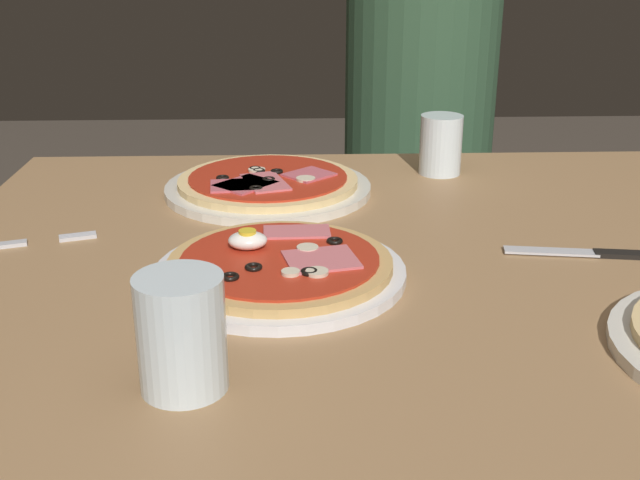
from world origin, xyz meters
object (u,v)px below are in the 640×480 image
object	(u,v)px
dining_table	(373,336)
knife	(600,253)
pizza_across_right	(268,185)
fork	(19,243)
diner_person	(416,186)
pizza_foreground	(280,267)
water_glass_far	(440,149)
water_glass_near	(182,341)

from	to	relation	value
dining_table	knife	bearing A→B (deg)	-5.10
dining_table	pizza_across_right	size ratio (longest dim) A/B	3.58
fork	diner_person	xyz separation A→B (m)	(0.61, 0.76, -0.17)
dining_table	pizza_foreground	distance (m)	0.19
pizza_across_right	fork	size ratio (longest dim) A/B	1.95
pizza_foreground	fork	xyz separation A→B (m)	(-0.32, 0.11, -0.01)
dining_table	knife	xyz separation A→B (m)	(0.26, -0.02, 0.12)
dining_table	diner_person	distance (m)	0.82
fork	knife	xyz separation A→B (m)	(0.70, -0.06, 0.00)
pizza_across_right	water_glass_far	xyz separation A→B (m)	(0.27, 0.09, 0.03)
water_glass_near	knife	bearing A→B (deg)	30.87
pizza_foreground	pizza_across_right	xyz separation A→B (m)	(-0.02, 0.31, -0.00)
diner_person	dining_table	bearing A→B (deg)	77.60
knife	dining_table	bearing A→B (deg)	174.90
pizza_foreground	knife	distance (m)	0.38
water_glass_near	water_glass_far	size ratio (longest dim) A/B	1.09
pizza_across_right	knife	world-z (taller)	pizza_across_right
water_glass_near	dining_table	bearing A→B (deg)	57.08
pizza_foreground	fork	size ratio (longest dim) A/B	1.80
knife	pizza_across_right	bearing A→B (deg)	147.11
water_glass_far	pizza_foreground	bearing A→B (deg)	-121.94
water_glass_far	knife	xyz separation A→B (m)	(0.13, -0.35, -0.04)
knife	diner_person	world-z (taller)	diner_person
pizza_foreground	diner_person	xyz separation A→B (m)	(0.29, 0.87, -0.18)
dining_table	fork	world-z (taller)	fork
knife	pizza_foreground	bearing A→B (deg)	-172.50
dining_table	water_glass_far	bearing A→B (deg)	67.52
pizza_across_right	water_glass_near	world-z (taller)	water_glass_near
dining_table	water_glass_near	world-z (taller)	water_glass_near
pizza_across_right	fork	distance (m)	0.36
pizza_foreground	fork	world-z (taller)	pizza_foreground
dining_table	pizza_across_right	bearing A→B (deg)	119.94
pizza_across_right	diner_person	size ratio (longest dim) A/B	0.26
dining_table	water_glass_near	bearing A→B (deg)	-122.92
dining_table	fork	xyz separation A→B (m)	(-0.43, 0.04, 0.12)
fork	knife	size ratio (longest dim) A/B	0.79
knife	diner_person	bearing A→B (deg)	96.13
water_glass_far	diner_person	world-z (taller)	diner_person
dining_table	pizza_foreground	world-z (taller)	pizza_foreground
dining_table	fork	size ratio (longest dim) A/B	6.99
water_glass_near	knife	world-z (taller)	water_glass_near
water_glass_far	diner_person	xyz separation A→B (m)	(0.04, 0.47, -0.21)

